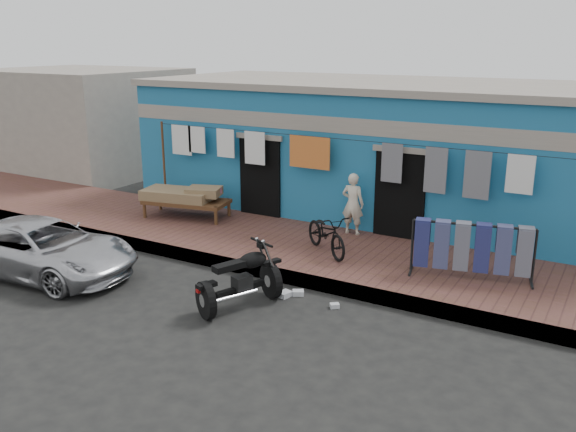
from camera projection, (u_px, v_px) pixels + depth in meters
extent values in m
plane|color=black|center=(228.00, 311.00, 10.11)|extent=(80.00, 80.00, 0.00)
cube|color=brown|center=(312.00, 252.00, 12.57)|extent=(28.00, 3.00, 0.25)
cube|color=gray|center=(276.00, 274.00, 11.36)|extent=(28.00, 0.10, 0.25)
cube|color=#1E689A|center=(386.00, 152.00, 15.48)|extent=(12.00, 5.00, 3.20)
cube|color=#9E9384|center=(347.00, 126.00, 13.19)|extent=(12.00, 0.14, 0.35)
cube|color=#9E9384|center=(389.00, 84.00, 15.01)|extent=(12.20, 5.20, 0.16)
cube|color=black|center=(260.00, 182.00, 14.60)|extent=(1.10, 0.10, 2.10)
cube|color=black|center=(399.00, 201.00, 12.91)|extent=(1.10, 0.10, 2.10)
cube|color=#9E9384|center=(82.00, 120.00, 20.74)|extent=(6.00, 5.00, 3.40)
cylinder|color=brown|center=(164.00, 162.00, 15.68)|extent=(0.06, 0.06, 2.10)
cylinder|color=black|center=(341.00, 139.00, 13.00)|extent=(10.00, 0.01, 0.01)
cube|color=silver|center=(182.00, 140.00, 15.21)|extent=(0.60, 0.02, 0.74)
cube|color=silver|center=(197.00, 140.00, 14.96)|extent=(0.50, 0.02, 0.65)
cube|color=silver|center=(226.00, 143.00, 14.55)|extent=(0.50, 0.02, 0.68)
cube|color=silver|center=(255.00, 148.00, 14.16)|extent=(0.55, 0.02, 0.77)
cube|color=#CC4C26|center=(309.00, 152.00, 13.46)|extent=(1.00, 0.02, 0.72)
cube|color=slate|center=(392.00, 163.00, 12.55)|extent=(0.45, 0.02, 0.81)
cube|color=slate|center=(436.00, 170.00, 12.12)|extent=(0.45, 0.02, 0.93)
cube|color=slate|center=(477.00, 175.00, 11.73)|extent=(0.50, 0.02, 0.94)
cube|color=silver|center=(520.00, 174.00, 11.33)|extent=(0.50, 0.02, 0.74)
imported|color=silver|center=(43.00, 248.00, 11.57)|extent=(3.98, 2.09, 1.08)
imported|color=beige|center=(353.00, 204.00, 13.17)|extent=(0.50, 0.34, 1.35)
imported|color=black|center=(327.00, 229.00, 12.01)|extent=(1.57, 1.37, 1.00)
cube|color=silver|center=(298.00, 293.00, 10.74)|extent=(0.25, 0.23, 0.09)
cube|color=silver|center=(335.00, 306.00, 10.24)|extent=(0.19, 0.18, 0.08)
cube|color=silver|center=(285.00, 294.00, 10.68)|extent=(0.23, 0.27, 0.09)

